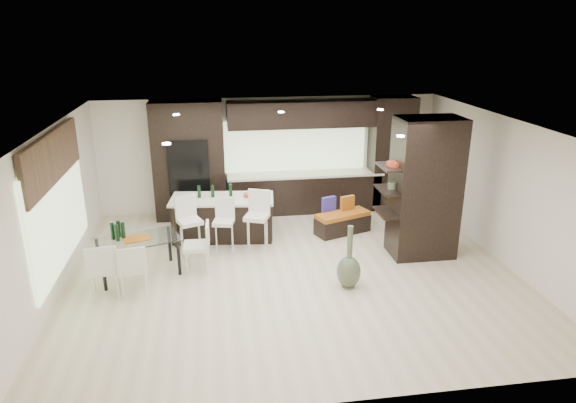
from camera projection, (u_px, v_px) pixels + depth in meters
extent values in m
plane|color=beige|center=(293.00, 271.00, 9.43)|extent=(8.00, 8.00, 0.00)
cube|color=white|center=(270.00, 154.00, 12.25)|extent=(8.00, 0.02, 2.70)
cube|color=white|center=(53.00, 214.00, 8.42)|extent=(0.02, 7.00, 2.70)
cube|color=white|center=(505.00, 191.00, 9.54)|extent=(0.02, 7.00, 2.70)
cube|color=white|center=(293.00, 125.00, 8.54)|extent=(8.00, 7.00, 0.02)
cube|color=#B2D199|center=(59.00, 209.00, 8.61)|extent=(0.04, 3.20, 1.90)
cube|color=#B2D199|center=(295.00, 146.00, 12.23)|extent=(3.40, 0.04, 1.20)
cube|color=brown|center=(53.00, 157.00, 8.32)|extent=(0.08, 3.00, 0.80)
cube|color=white|center=(291.00, 124.00, 8.78)|extent=(4.00, 3.00, 0.02)
cube|color=black|center=(293.00, 157.00, 12.01)|extent=(6.80, 0.68, 2.70)
cube|color=black|center=(190.00, 178.00, 11.76)|extent=(0.90, 0.68, 1.90)
cube|color=black|center=(425.00, 188.00, 9.72)|extent=(1.20, 0.80, 2.70)
cube|color=black|center=(223.00, 218.00, 10.78)|extent=(2.20, 1.13, 0.88)
cube|color=silver|center=(190.00, 232.00, 9.97)|extent=(0.55, 0.55, 0.95)
cube|color=silver|center=(224.00, 231.00, 10.08)|extent=(0.46, 0.46, 0.88)
cube|color=silver|center=(257.00, 227.00, 10.13)|extent=(0.56, 0.56, 0.98)
cube|color=black|center=(342.00, 223.00, 11.09)|extent=(1.28, 0.84, 0.46)
cube|color=white|center=(139.00, 257.00, 9.19)|extent=(1.63, 1.22, 0.70)
cube|color=silver|center=(133.00, 271.00, 8.49)|extent=(0.53, 0.53, 0.86)
cube|color=silver|center=(104.00, 272.00, 8.41)|extent=(0.56, 0.56, 0.91)
cube|color=silver|center=(197.00, 249.00, 9.31)|extent=(0.47, 0.47, 0.85)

